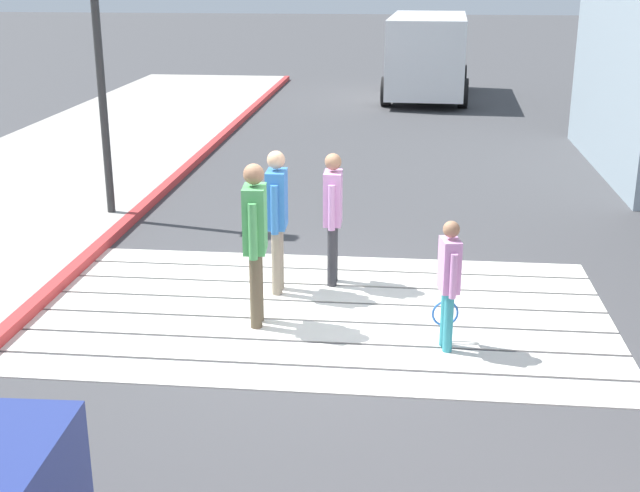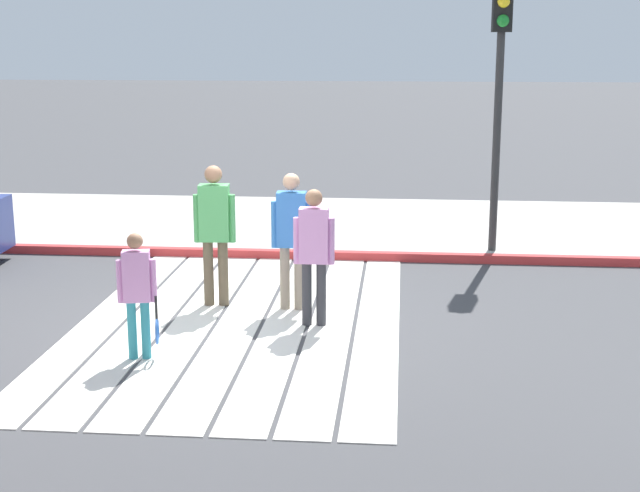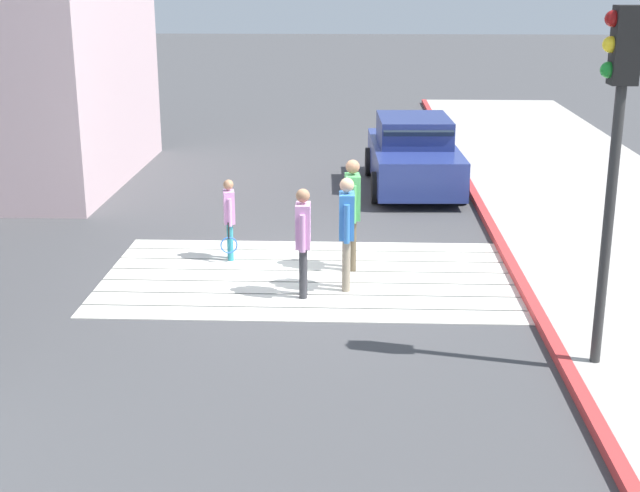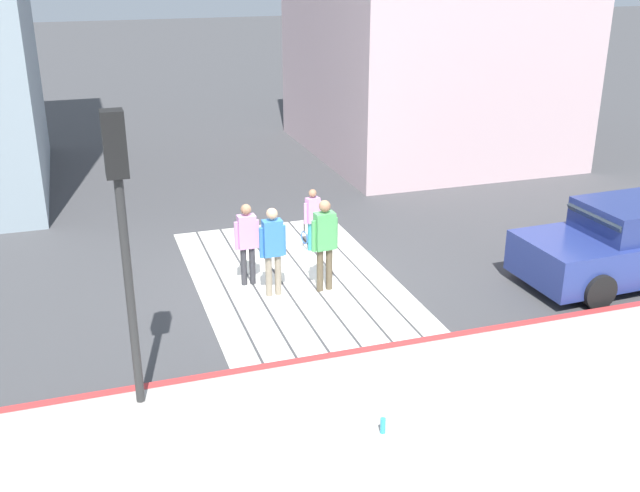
% 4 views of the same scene
% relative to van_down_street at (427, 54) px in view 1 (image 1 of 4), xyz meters
% --- Properties ---
extents(ground_plane, '(120.00, 120.00, 0.00)m').
position_rel_van_down_street_xyz_m(ground_plane, '(-1.39, -16.28, -1.28)').
color(ground_plane, '#424244').
extents(crosswalk_stripes, '(6.40, 3.80, 0.01)m').
position_rel_van_down_street_xyz_m(crosswalk_stripes, '(-1.39, -16.28, -1.27)').
color(crosswalk_stripes, silver).
rests_on(crosswalk_stripes, ground).
extents(curb_painted, '(0.16, 40.00, 0.13)m').
position_rel_van_down_street_xyz_m(curb_painted, '(-4.64, -16.28, -1.21)').
color(curb_painted, '#BC3333').
rests_on(curb_painted, ground).
extents(van_down_street, '(2.54, 5.29, 2.35)m').
position_rel_van_down_street_xyz_m(van_down_street, '(0.00, 0.00, 0.00)').
color(van_down_street, silver).
rests_on(van_down_street, ground).
extents(traffic_light_corner, '(0.39, 0.28, 4.24)m').
position_rel_van_down_street_xyz_m(traffic_light_corner, '(-4.97, -12.98, 1.76)').
color(traffic_light_corner, '#2D2D2D').
rests_on(traffic_light_corner, ground).
extents(pedestrian_adult_lead, '(0.21, 0.48, 1.63)m').
position_rel_van_down_street_xyz_m(pedestrian_adult_lead, '(-1.36, -15.39, -0.33)').
color(pedestrian_adult_lead, '#333338').
rests_on(pedestrian_adult_lead, ground).
extents(pedestrian_adult_trailing, '(0.26, 0.52, 1.79)m').
position_rel_van_down_street_xyz_m(pedestrian_adult_trailing, '(-2.06, -16.70, -0.23)').
color(pedestrian_adult_trailing, brown).
rests_on(pedestrian_adult_trailing, ground).
extents(pedestrian_adult_side, '(0.23, 0.50, 1.72)m').
position_rel_van_down_street_xyz_m(pedestrian_adult_side, '(-1.98, -15.72, -0.27)').
color(pedestrian_adult_side, gray).
rests_on(pedestrian_adult_side, ground).
extents(pedestrian_child_with_racket, '(0.28, 0.43, 1.37)m').
position_rel_van_down_street_xyz_m(pedestrian_child_with_racket, '(-0.04, -17.10, -0.50)').
color(pedestrian_child_with_racket, teal).
rests_on(pedestrian_child_with_racket, ground).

